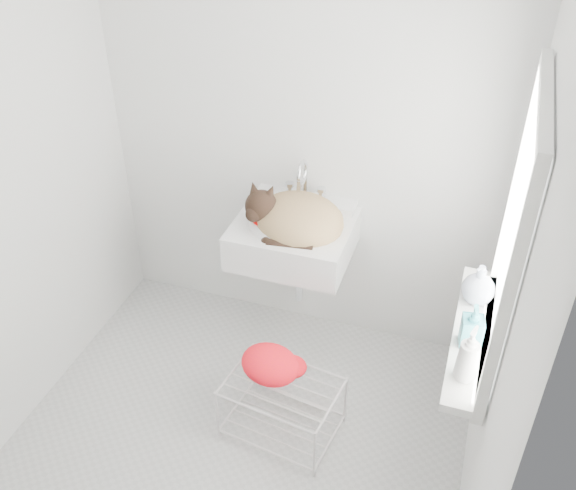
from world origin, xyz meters
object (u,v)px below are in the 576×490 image
(sink, at_px, (294,223))
(bottle_b, at_px, (469,343))
(bottle_c, at_px, (475,300))
(bottle_a, at_px, (464,377))
(cat, at_px, (295,218))
(wire_rack, at_px, (282,408))

(sink, height_order, bottle_b, sink)
(bottle_b, relative_size, bottle_c, 1.03)
(sink, xyz_separation_m, bottle_a, (0.95, -0.82, 0.00))
(cat, relative_size, bottle_c, 2.77)
(sink, relative_size, wire_rack, 1.14)
(wire_rack, height_order, bottle_b, bottle_b)
(cat, distance_m, bottle_c, 1.00)
(wire_rack, relative_size, bottle_b, 2.76)
(bottle_b, bearing_deg, sink, 147.04)
(bottle_c, bearing_deg, bottle_b, -90.00)
(cat, height_order, bottle_b, cat)
(bottle_b, bearing_deg, cat, 147.52)
(cat, bearing_deg, bottle_a, -32.77)
(bottle_a, distance_m, bottle_c, 0.48)
(wire_rack, xyz_separation_m, bottle_c, (0.81, 0.28, 0.70))
(bottle_a, height_order, bottle_c, bottle_a)
(bottle_a, xyz_separation_m, bottle_c, (0.00, 0.48, 0.00))
(cat, bearing_deg, wire_rack, -69.91)
(sink, xyz_separation_m, bottle_b, (0.95, -0.62, 0.00))
(sink, distance_m, wire_rack, 0.95)
(bottle_a, distance_m, bottle_b, 0.20)
(bottle_a, bearing_deg, wire_rack, 166.24)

